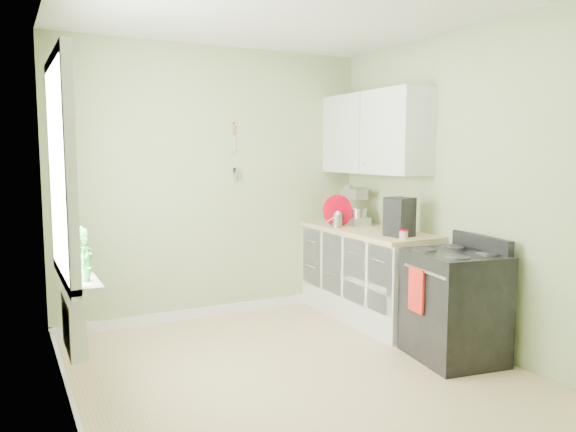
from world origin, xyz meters
name	(u,v)px	position (x,y,z in m)	size (l,w,h in m)	color
floor	(301,378)	(0.00, 0.00, -0.01)	(3.20, 3.60, 0.02)	tan
wall_back	(215,184)	(0.00, 1.81, 1.35)	(3.20, 0.02, 2.70)	#9EAD76
wall_left	(60,206)	(-1.61, 0.00, 1.35)	(0.02, 3.60, 2.70)	#9EAD76
wall_right	(468,189)	(1.61, 0.00, 1.35)	(0.02, 3.60, 2.70)	#9EAD76
base_cabinets	(368,276)	(1.30, 1.00, 0.43)	(0.60, 1.60, 0.87)	white
countertop	(367,231)	(1.29, 1.00, 0.89)	(0.64, 1.60, 0.04)	#E0C789
upper_cabinets	(374,133)	(1.43, 1.10, 1.85)	(0.35, 1.40, 0.80)	white
window	(59,170)	(-1.58, 0.30, 1.55)	(0.06, 1.14, 1.44)	white
window_sill	(76,273)	(-1.51, 0.30, 0.88)	(0.18, 1.14, 0.04)	white
radiator	(74,325)	(-1.54, 0.25, 0.55)	(0.12, 0.50, 0.35)	white
wall_utensils	(235,162)	(0.20, 1.78, 1.56)	(0.02, 0.14, 0.58)	#E0C789
stove	(454,305)	(1.28, -0.23, 0.44)	(0.72, 0.79, 0.99)	black
stand_mixer	(354,208)	(1.35, 1.34, 1.09)	(0.22, 0.36, 0.41)	#B2B2B7
kettle	(337,219)	(1.06, 1.19, 1.00)	(0.17, 0.10, 0.17)	silver
coffee_maker	(399,218)	(1.25, 0.46, 1.08)	(0.23, 0.25, 0.35)	black
red_tray	(338,211)	(1.12, 1.28, 1.07)	(0.32, 0.32, 0.02)	#A70012
jar	(403,234)	(1.17, 0.30, 0.95)	(0.08, 0.08, 0.09)	#B1A48E
plant_a	(84,259)	(-1.50, -0.07, 1.04)	(0.15, 0.10, 0.28)	#236223
plant_b	(79,250)	(-1.50, 0.16, 1.05)	(0.17, 0.13, 0.30)	#236223
plant_c	(70,241)	(-1.50, 0.69, 1.03)	(0.15, 0.15, 0.27)	#236223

